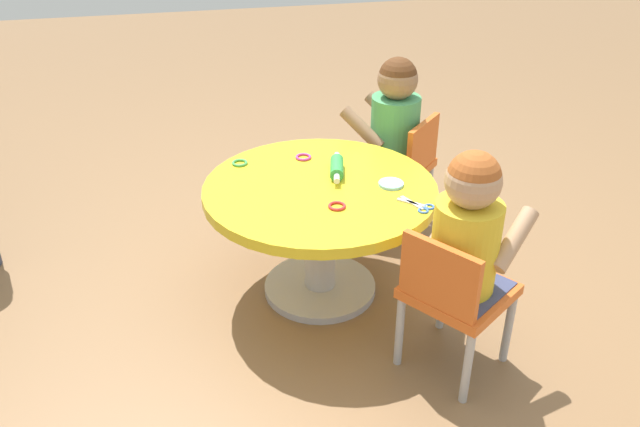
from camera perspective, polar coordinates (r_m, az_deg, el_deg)
ground_plane at (r=2.64m, az=-0.00°, el=-6.62°), size 10.00×10.00×0.00m
craft_table at (r=2.45m, az=-0.00°, el=0.03°), size 0.86×0.86×0.47m
child_chair_left at (r=2.15m, az=11.49°, el=-6.84°), size 0.42×0.42×0.54m
seated_child_left at (r=2.06m, az=12.71°, el=-1.27°), size 0.42×0.44×0.51m
child_chair_right at (r=2.93m, az=6.91°, el=4.07°), size 0.42×0.42×0.54m
seated_child_right at (r=2.86m, az=6.46°, el=8.35°), size 0.43×0.43×0.51m
rolling_pin at (r=2.47m, az=1.47°, el=4.01°), size 0.23×0.08×0.05m
craft_scissors at (r=2.28m, az=8.65°, el=0.64°), size 0.14×0.12×0.01m
playdough_blob_0 at (r=2.41m, az=6.18°, el=2.57°), size 0.09×0.09×0.01m
cookie_cutter_0 at (r=2.25m, az=1.48°, el=0.66°), size 0.06×0.06×0.01m
cookie_cutter_1 at (r=2.57m, az=-6.97°, el=4.38°), size 0.06×0.06×0.01m
cookie_cutter_2 at (r=2.60m, az=-1.45°, el=4.92°), size 0.06×0.06×0.01m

